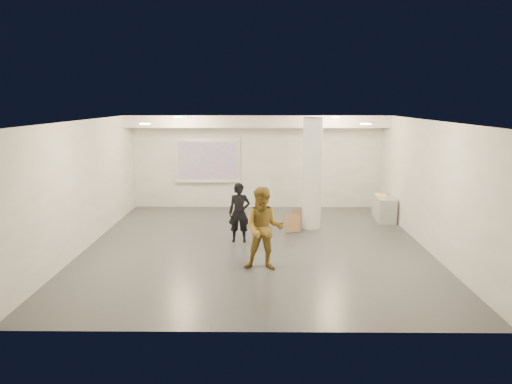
{
  "coord_description": "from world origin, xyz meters",
  "views": [
    {
      "loc": [
        0.12,
        -11.51,
        3.44
      ],
      "look_at": [
        0.0,
        0.4,
        1.25
      ],
      "focal_mm": 35.0,
      "sensor_mm": 36.0,
      "label": 1
    }
  ],
  "objects_px": {
    "column": "(312,174)",
    "woman": "(239,213)",
    "man": "(264,229)",
    "projection_screen": "(208,161)",
    "credenza": "(384,208)"
  },
  "relations": [
    {
      "from": "projection_screen",
      "to": "man",
      "type": "xyz_separation_m",
      "value": [
        1.78,
        -6.09,
        -0.67
      ]
    },
    {
      "from": "woman",
      "to": "man",
      "type": "height_order",
      "value": "man"
    },
    {
      "from": "credenza",
      "to": "woman",
      "type": "xyz_separation_m",
      "value": [
        -4.13,
        -2.33,
        0.38
      ]
    },
    {
      "from": "projection_screen",
      "to": "credenza",
      "type": "distance_m",
      "value": 5.71
    },
    {
      "from": "projection_screen",
      "to": "man",
      "type": "distance_m",
      "value": 6.38
    },
    {
      "from": "man",
      "to": "credenza",
      "type": "bearing_deg",
      "value": 56.13
    },
    {
      "from": "column",
      "to": "man",
      "type": "xyz_separation_m",
      "value": [
        -1.32,
        -3.44,
        -0.64
      ]
    },
    {
      "from": "projection_screen",
      "to": "credenza",
      "type": "relative_size",
      "value": 1.76
    },
    {
      "from": "projection_screen",
      "to": "woman",
      "type": "relative_size",
      "value": 1.44
    },
    {
      "from": "projection_screen",
      "to": "credenza",
      "type": "xyz_separation_m",
      "value": [
        5.32,
        -1.71,
        -1.18
      ]
    },
    {
      "from": "column",
      "to": "woman",
      "type": "bearing_deg",
      "value": -143.84
    },
    {
      "from": "column",
      "to": "man",
      "type": "bearing_deg",
      "value": -110.98
    },
    {
      "from": "credenza",
      "to": "woman",
      "type": "bearing_deg",
      "value": -148.11
    },
    {
      "from": "woman",
      "to": "projection_screen",
      "type": "bearing_deg",
      "value": 108.33
    },
    {
      "from": "column",
      "to": "credenza",
      "type": "relative_size",
      "value": 2.52
    }
  ]
}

